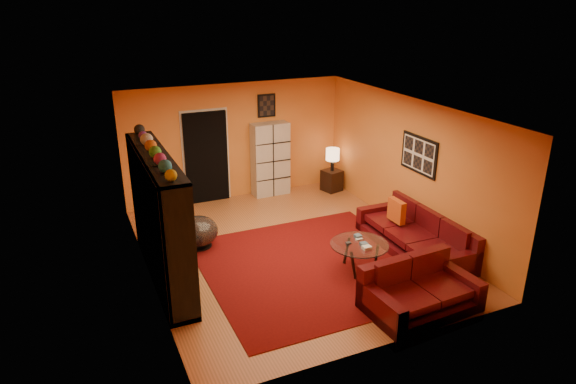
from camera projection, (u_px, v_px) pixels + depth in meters
name	position (u px, v px, depth m)	size (l,w,h in m)	color
floor	(290.00, 250.00, 9.38)	(6.00, 6.00, 0.00)	#98572F
ceiling	(290.00, 109.00, 8.45)	(6.00, 6.00, 0.00)	white
wall_back	(236.00, 141.00, 11.47)	(6.00, 6.00, 0.00)	orange
wall_front	(389.00, 259.00, 6.35)	(6.00, 6.00, 0.00)	orange
wall_left	(144.00, 206.00, 7.97)	(6.00, 6.00, 0.00)	orange
wall_right	(409.00, 165.00, 9.86)	(6.00, 6.00, 0.00)	orange
rug	(312.00, 266.00, 8.82)	(3.60, 3.60, 0.01)	#4E090A
doorway	(206.00, 158.00, 11.28)	(0.95, 0.10, 2.04)	black
wall_art_right	(419.00, 155.00, 9.49)	(0.03, 1.00, 0.70)	black
wall_art_back	(267.00, 106.00, 11.47)	(0.42, 0.03, 0.52)	black
entertainment_unit	(160.00, 218.00, 8.14)	(0.45, 3.00, 2.10)	black
tv	(163.00, 220.00, 8.20)	(0.13, 0.97, 0.56)	black
sofa	(418.00, 235.00, 9.30)	(1.05, 2.46, 0.85)	#43090F
loveseat	(417.00, 290.00, 7.59)	(1.69, 1.07, 0.85)	#43090F
throw_pillow	(397.00, 211.00, 9.49)	(0.12, 0.42, 0.42)	#CF4E17
coffee_table	(359.00, 247.00, 8.54)	(0.97, 0.97, 0.49)	silver
storage_cabinet	(270.00, 159.00, 11.75)	(0.84, 0.38, 1.69)	beige
bowl_chair	(198.00, 231.00, 9.39)	(0.72, 0.72, 0.59)	black
side_table	(332.00, 180.00, 12.17)	(0.40, 0.40, 0.50)	black
table_lamp	(333.00, 155.00, 11.94)	(0.32, 0.32, 0.53)	black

